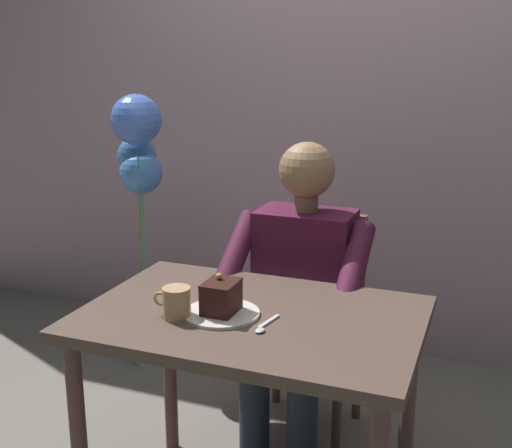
{
  "coord_description": "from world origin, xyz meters",
  "views": [
    {
      "loc": [
        -0.66,
        1.67,
        1.5
      ],
      "look_at": [
        0.02,
        -0.1,
        1.0
      ],
      "focal_mm": 44.91,
      "sensor_mm": 36.0,
      "label": 1
    }
  ],
  "objects": [
    {
      "name": "dining_table",
      "position": [
        0.0,
        0.0,
        0.65
      ],
      "size": [
        1.01,
        0.68,
        0.75
      ],
      "color": "brown",
      "rests_on": "ground"
    },
    {
      "name": "seated_person",
      "position": [
        0.0,
        -0.48,
        0.62
      ],
      "size": [
        0.53,
        0.58,
        1.19
      ],
      "color": "#4D1531",
      "rests_on": "ground"
    },
    {
      "name": "dessert_spoon",
      "position": [
        -0.07,
        0.09,
        0.75
      ],
      "size": [
        0.03,
        0.14,
        0.01
      ],
      "color": "silver",
      "rests_on": "dining_table"
    },
    {
      "name": "coffee_cup",
      "position": [
        0.19,
        0.11,
        0.8
      ],
      "size": [
        0.12,
        0.08,
        0.09
      ],
      "color": "tan",
      "rests_on": "dining_table"
    },
    {
      "name": "cake_slice",
      "position": [
        0.08,
        0.05,
        0.81
      ],
      "size": [
        0.09,
        0.12,
        0.11
      ],
      "color": "#3A1817",
      "rests_on": "dessert_plate"
    },
    {
      "name": "chair",
      "position": [
        0.0,
        -0.65,
        0.48
      ],
      "size": [
        0.42,
        0.42,
        0.89
      ],
      "color": "brown",
      "rests_on": "ground"
    },
    {
      "name": "balloon_display",
      "position": [
        0.91,
        -0.88,
        0.99
      ],
      "size": [
        0.28,
        0.32,
        1.33
      ],
      "color": "#B2C1C6",
      "rests_on": "ground"
    },
    {
      "name": "cafe_rear_panel",
      "position": [
        0.0,
        -1.51,
        1.5
      ],
      "size": [
        6.4,
        0.12,
        3.0
      ],
      "primitive_type": "cube",
      "color": "#B993A2",
      "rests_on": "ground"
    },
    {
      "name": "dessert_plate",
      "position": [
        0.08,
        0.05,
        0.75
      ],
      "size": [
        0.23,
        0.23,
        0.01
      ],
      "primitive_type": "cylinder",
      "color": "silver",
      "rests_on": "dining_table"
    }
  ]
}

